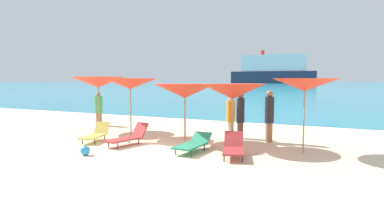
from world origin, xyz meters
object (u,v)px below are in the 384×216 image
(lounge_chair_2, at_px, (193,144))
(cruise_ship, at_px, (273,71))
(umbrella_4, at_px, (305,85))
(lounge_chair_3, at_px, (234,147))
(lounge_chair_0, at_px, (128,137))
(beachgoer_0, at_px, (240,115))
(beachgoer_1, at_px, (231,116))
(beachgoer_2, at_px, (269,115))
(beachgoer_3, at_px, (99,108))
(beach_ball, at_px, (85,151))
(umbrella_0, at_px, (98,82))
(umbrella_3, at_px, (233,91))
(umbrella_1, at_px, (130,84))
(lounge_chair_1, at_px, (96,134))
(umbrella_2, at_px, (185,91))

(lounge_chair_2, relative_size, cruise_ship, 0.03)
(umbrella_4, bearing_deg, lounge_chair_3, -140.92)
(umbrella_4, xyz_separation_m, cruise_ship, (-47.71, 212.03, 6.34))
(lounge_chair_2, bearing_deg, umbrella_4, 23.77)
(lounge_chair_0, xyz_separation_m, beachgoer_0, (3.23, 2.37, 0.67))
(lounge_chair_0, distance_m, beachgoer_1, 4.00)
(beachgoer_1, distance_m, beachgoer_2, 1.58)
(cruise_ship, bearing_deg, beachgoer_3, -82.40)
(beach_ball, distance_m, cruise_ship, 219.39)
(beach_ball, bearing_deg, beachgoer_3, 128.65)
(umbrella_0, distance_m, beachgoer_0, 6.47)
(lounge_chair_2, relative_size, beachgoer_0, 0.93)
(umbrella_0, bearing_deg, lounge_chair_3, -16.97)
(lounge_chair_2, bearing_deg, beachgoer_3, 155.32)
(umbrella_0, xyz_separation_m, umbrella_3, (6.42, -0.75, -0.28))
(lounge_chair_0, relative_size, lounge_chair_3, 1.06)
(umbrella_1, relative_size, beachgoer_3, 1.40)
(lounge_chair_1, height_order, lounge_chair_3, lounge_chair_3)
(lounge_chair_0, xyz_separation_m, beach_ball, (-0.18, -1.82, -0.14))
(umbrella_0, bearing_deg, beachgoer_2, 4.54)
(umbrella_0, relative_size, umbrella_4, 1.07)
(umbrella_2, height_order, umbrella_3, umbrella_3)
(lounge_chair_1, bearing_deg, lounge_chair_2, -17.03)
(umbrella_4, bearing_deg, beachgoer_1, 151.11)
(lounge_chair_2, bearing_deg, umbrella_3, 57.11)
(umbrella_3, distance_m, beachgoer_2, 1.83)
(lounge_chair_2, xyz_separation_m, cruise_ship, (-44.60, 213.31, 8.16))
(umbrella_4, relative_size, lounge_chair_1, 1.44)
(umbrella_1, relative_size, lounge_chair_2, 1.38)
(beach_ball, bearing_deg, lounge_chair_1, 124.96)
(umbrella_0, xyz_separation_m, lounge_chair_3, (6.95, -2.12, -1.83))
(beachgoer_2, bearing_deg, lounge_chair_0, -78.68)
(umbrella_1, relative_size, cruise_ship, 0.04)
(umbrella_3, distance_m, beachgoer_0, 1.39)
(lounge_chair_3, distance_m, beachgoer_1, 3.27)
(umbrella_4, height_order, beachgoer_2, umbrella_4)
(umbrella_1, height_order, beachgoer_0, umbrella_1)
(lounge_chair_3, relative_size, beachgoer_1, 0.98)
(umbrella_3, bearing_deg, umbrella_0, 173.37)
(umbrella_0, height_order, umbrella_1, umbrella_0)
(lounge_chair_3, bearing_deg, beachgoer_3, 138.72)
(umbrella_2, xyz_separation_m, cruise_ship, (-43.55, 211.82, 6.59))
(beachgoer_0, relative_size, beachgoer_2, 0.96)
(umbrella_0, height_order, beachgoer_3, umbrella_0)
(beachgoer_0, bearing_deg, umbrella_3, -32.39)
(lounge_chair_0, bearing_deg, beachgoer_3, 153.43)
(umbrella_2, height_order, beachgoer_0, umbrella_2)
(beach_ball, bearing_deg, beachgoer_0, 50.88)
(beachgoer_3, bearing_deg, lounge_chair_3, -134.01)
(umbrella_3, height_order, lounge_chair_3, umbrella_3)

